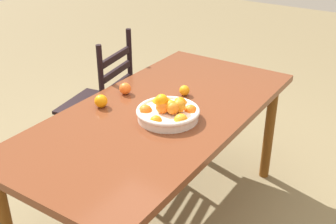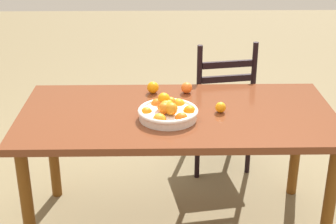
{
  "view_description": "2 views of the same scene",
  "coord_description": "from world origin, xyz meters",
  "px_view_note": "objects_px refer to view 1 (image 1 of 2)",
  "views": [
    {
      "loc": [
        -1.69,
        -1.17,
        1.81
      ],
      "look_at": [
        -0.05,
        -0.09,
        0.81
      ],
      "focal_mm": 45.46,
      "sensor_mm": 36.0,
      "label": 1
    },
    {
      "loc": [
        -0.1,
        -2.64,
        1.94
      ],
      "look_at": [
        -0.05,
        -0.09,
        0.81
      ],
      "focal_mm": 54.64,
      "sensor_mm": 36.0,
      "label": 2
    }
  ],
  "objects_px": {
    "chair_near_window": "(101,105)",
    "orange_loose_2": "(184,90)",
    "fruit_bowl": "(168,112)",
    "orange_loose_1": "(101,101)",
    "orange_loose_0": "(125,89)",
    "dining_table": "(160,124)"
  },
  "relations": [
    {
      "from": "orange_loose_1",
      "to": "orange_loose_2",
      "type": "bearing_deg",
      "value": -38.2
    },
    {
      "from": "fruit_bowl",
      "to": "orange_loose_2",
      "type": "bearing_deg",
      "value": 15.64
    },
    {
      "from": "fruit_bowl",
      "to": "orange_loose_0",
      "type": "bearing_deg",
      "value": 72.29
    },
    {
      "from": "fruit_bowl",
      "to": "orange_loose_1",
      "type": "xyz_separation_m",
      "value": [
        -0.09,
        0.39,
        -0.01
      ]
    },
    {
      "from": "chair_near_window",
      "to": "orange_loose_2",
      "type": "bearing_deg",
      "value": 73.65
    },
    {
      "from": "dining_table",
      "to": "orange_loose_2",
      "type": "height_order",
      "value": "orange_loose_2"
    },
    {
      "from": "dining_table",
      "to": "fruit_bowl",
      "type": "relative_size",
      "value": 5.39
    },
    {
      "from": "dining_table",
      "to": "orange_loose_1",
      "type": "bearing_deg",
      "value": 115.5
    },
    {
      "from": "chair_near_window",
      "to": "orange_loose_0",
      "type": "distance_m",
      "value": 0.62
    },
    {
      "from": "orange_loose_0",
      "to": "orange_loose_2",
      "type": "distance_m",
      "value": 0.35
    },
    {
      "from": "dining_table",
      "to": "orange_loose_0",
      "type": "height_order",
      "value": "orange_loose_0"
    },
    {
      "from": "dining_table",
      "to": "orange_loose_2",
      "type": "relative_size",
      "value": 29.64
    },
    {
      "from": "fruit_bowl",
      "to": "orange_loose_1",
      "type": "bearing_deg",
      "value": 102.61
    },
    {
      "from": "orange_loose_1",
      "to": "orange_loose_2",
      "type": "relative_size",
      "value": 1.2
    },
    {
      "from": "dining_table",
      "to": "fruit_bowl",
      "type": "xyz_separation_m",
      "value": [
        -0.05,
        -0.09,
        0.13
      ]
    },
    {
      "from": "chair_near_window",
      "to": "fruit_bowl",
      "type": "bearing_deg",
      "value": 55.47
    },
    {
      "from": "dining_table",
      "to": "fruit_bowl",
      "type": "bearing_deg",
      "value": -120.81
    },
    {
      "from": "dining_table",
      "to": "orange_loose_1",
      "type": "distance_m",
      "value": 0.35
    },
    {
      "from": "chair_near_window",
      "to": "orange_loose_0",
      "type": "height_order",
      "value": "chair_near_window"
    },
    {
      "from": "dining_table",
      "to": "chair_near_window",
      "type": "relative_size",
      "value": 1.8
    },
    {
      "from": "fruit_bowl",
      "to": "orange_loose_0",
      "type": "distance_m",
      "value": 0.4
    },
    {
      "from": "chair_near_window",
      "to": "orange_loose_0",
      "type": "relative_size",
      "value": 14.51
    }
  ]
}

